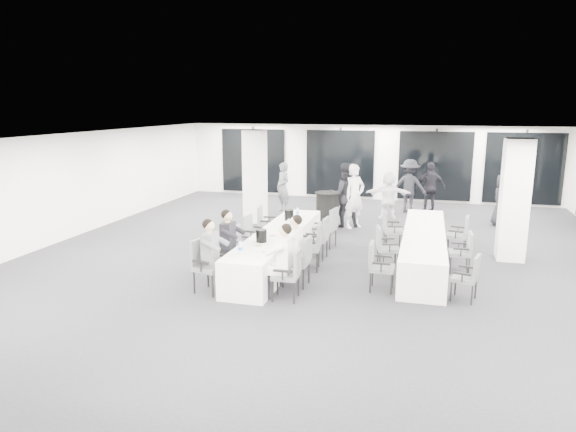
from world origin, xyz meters
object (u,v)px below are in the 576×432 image
chair_main_left_second (224,253)px  standing_guest_g (283,184)px  chair_side_right_near (469,275)px  standing_guest_f (389,192)px  chair_side_right_mid (464,250)px  ice_bucket_near (261,236)px  chair_main_left_near (206,262)px  standing_guest_c (410,183)px  standing_guest_d (430,184)px  chair_main_right_second (300,258)px  chair_side_left_far (390,227)px  banquet_table_main (278,248)px  ice_bucket_far (289,215)px  chair_main_left_far (265,222)px  chair_side_right_far (460,233)px  chair_main_right_far (328,225)px  standing_guest_b (344,191)px  standing_guest_h (511,199)px  cocktail_table (327,210)px  chair_side_left_mid (384,245)px  banquet_table_side (423,248)px  chair_main_left_mid (240,242)px  standing_guest_a (355,192)px  chair_main_right_mid (312,243)px  chair_main_right_near (290,271)px  chair_main_left_fourth (252,232)px  standing_guest_e (502,197)px

chair_main_left_second → standing_guest_g: size_ratio=0.49×
chair_side_right_near → standing_guest_f: 7.00m
chair_side_right_mid → standing_guest_f: size_ratio=0.52×
standing_guest_g → ice_bucket_near: 6.69m
chair_main_left_near → standing_guest_f: size_ratio=0.60×
chair_side_right_mid → standing_guest_c: (-1.38, 6.17, 0.50)m
standing_guest_d → standing_guest_g: (-4.75, -1.15, -0.02)m
chair_side_right_near → standing_guest_c: standing_guest_c is taller
standing_guest_d → chair_side_right_near: bearing=83.5°
chair_main_left_near → chair_main_right_second: 1.84m
chair_side_left_far → banquet_table_main: bearing=-60.5°
standing_guest_f → ice_bucket_far: 4.73m
chair_main_left_second → chair_side_right_near: (4.83, -0.08, -0.02)m
chair_main_left_far → standing_guest_d: (4.12, 5.09, 0.41)m
banquet_table_main → chair_main_left_far: bearing=116.5°
chair_side_right_far → standing_guest_c: 4.99m
chair_side_right_far → standing_guest_f: 4.12m
chair_main_left_second → chair_side_right_near: chair_main_left_second is taller
chair_side_right_mid → standing_guest_c: standing_guest_c is taller
chair_main_right_far → standing_guest_b: bearing=10.3°
chair_side_right_far → standing_guest_b: standing_guest_b is taller
chair_side_right_far → standing_guest_h: standing_guest_h is taller
cocktail_table → chair_side_left_far: 2.59m
chair_main_left_second → ice_bucket_near: bearing=103.4°
chair_main_left_second → standing_guest_f: standing_guest_f is taller
chair_side_left_mid → chair_side_left_far: size_ratio=0.98×
chair_main_right_second → standing_guest_g: standing_guest_g is taller
banquet_table_side → chair_main_left_far: (-4.01, 0.81, 0.17)m
chair_main_left_mid → chair_side_right_near: bearing=86.4°
standing_guest_a → ice_bucket_far: (-1.23, -2.75, -0.18)m
chair_main_right_mid → ice_bucket_far: chair_main_right_mid is taller
chair_main_left_second → chair_side_right_mid: chair_main_left_second is taller
standing_guest_f → banquet_table_side: bearing=95.8°
chair_main_left_mid → standing_guest_d: size_ratio=0.45×
chair_side_right_far → ice_bucket_far: bearing=107.5°
chair_side_left_far → standing_guest_c: standing_guest_c is taller
chair_main_right_near → ice_bucket_near: bearing=36.8°
chair_main_left_fourth → standing_guest_e: size_ratio=0.52×
chair_side_right_far → standing_guest_e: 3.70m
standing_guest_a → chair_main_right_far: bearing=-146.2°
banquet_table_side → chair_main_left_near: chair_main_left_near is taller
chair_main_right_far → standing_guest_d: (2.45, 5.09, 0.39)m
standing_guest_b → ice_bucket_far: bearing=52.2°
banquet_table_main → chair_main_right_mid: chair_main_right_mid is taller
ice_bucket_near → chair_side_left_far: bearing=50.5°
ice_bucket_far → chair_side_right_near: bearing=-31.2°
banquet_table_side → standing_guest_e: size_ratio=2.85×
standing_guest_b → chair_main_right_far: bearing=70.0°
cocktail_table → chair_main_left_second: bearing=-104.3°
chair_main_left_fourth → chair_side_right_near: chair_main_left_fourth is taller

